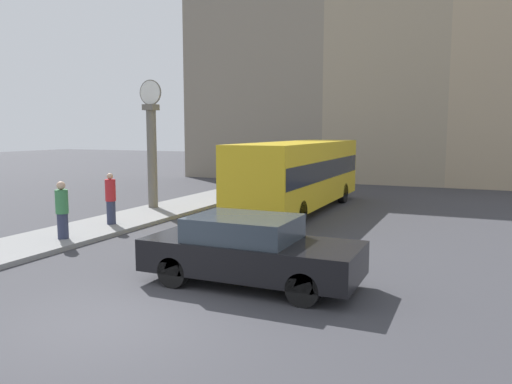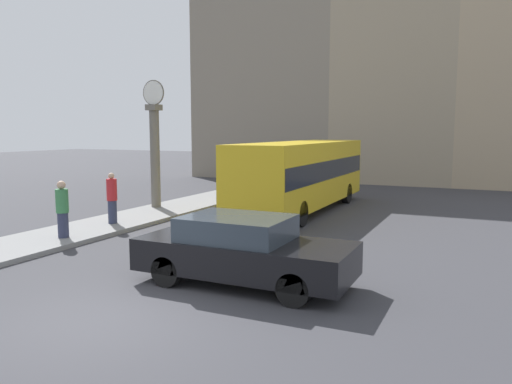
{
  "view_description": "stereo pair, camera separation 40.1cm",
  "coord_description": "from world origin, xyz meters",
  "px_view_note": "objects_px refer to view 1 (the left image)",
  "views": [
    {
      "loc": [
        5.62,
        -6.62,
        3.29
      ],
      "look_at": [
        -0.9,
        8.22,
        1.27
      ],
      "focal_mm": 35.0,
      "sensor_mm": 36.0,
      "label": 1
    },
    {
      "loc": [
        5.99,
        -6.46,
        3.29
      ],
      "look_at": [
        -0.9,
        8.22,
        1.27
      ],
      "focal_mm": 35.0,
      "sensor_mm": 36.0,
      "label": 2
    }
  ],
  "objects_px": {
    "bus_distant": "(300,172)",
    "pedestrian_red_top": "(111,199)",
    "pedestrian_green_hoodie": "(62,210)",
    "street_clock": "(152,147)",
    "sedan_car": "(250,250)"
  },
  "relations": [
    {
      "from": "bus_distant",
      "to": "pedestrian_red_top",
      "type": "relative_size",
      "value": 5.71
    },
    {
      "from": "bus_distant",
      "to": "pedestrian_green_hoodie",
      "type": "bearing_deg",
      "value": -118.37
    },
    {
      "from": "street_clock",
      "to": "pedestrian_red_top",
      "type": "xyz_separation_m",
      "value": [
        0.89,
        -3.65,
        -1.6
      ]
    },
    {
      "from": "bus_distant",
      "to": "street_clock",
      "type": "xyz_separation_m",
      "value": [
        -5.58,
        -2.23,
        0.99
      ]
    },
    {
      "from": "bus_distant",
      "to": "pedestrian_green_hoodie",
      "type": "xyz_separation_m",
      "value": [
        -4.47,
        -8.27,
        -0.63
      ]
    },
    {
      "from": "pedestrian_red_top",
      "to": "pedestrian_green_hoodie",
      "type": "distance_m",
      "value": 2.4
    },
    {
      "from": "street_clock",
      "to": "pedestrian_red_top",
      "type": "relative_size",
      "value": 2.99
    },
    {
      "from": "bus_distant",
      "to": "street_clock",
      "type": "relative_size",
      "value": 1.91
    },
    {
      "from": "bus_distant",
      "to": "pedestrian_red_top",
      "type": "xyz_separation_m",
      "value": [
        -4.69,
        -5.88,
        -0.61
      ]
    },
    {
      "from": "street_clock",
      "to": "pedestrian_green_hoodie",
      "type": "xyz_separation_m",
      "value": [
        1.11,
        -6.04,
        -1.62
      ]
    },
    {
      "from": "sedan_car",
      "to": "bus_distant",
      "type": "relative_size",
      "value": 0.47
    },
    {
      "from": "street_clock",
      "to": "pedestrian_red_top",
      "type": "distance_m",
      "value": 4.08
    },
    {
      "from": "street_clock",
      "to": "sedan_car",
      "type": "bearing_deg",
      "value": -43.84
    },
    {
      "from": "sedan_car",
      "to": "bus_distant",
      "type": "xyz_separation_m",
      "value": [
        -2.16,
        9.66,
        0.86
      ]
    },
    {
      "from": "pedestrian_red_top",
      "to": "pedestrian_green_hoodie",
      "type": "xyz_separation_m",
      "value": [
        0.23,
        -2.39,
        -0.02
      ]
    }
  ]
}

